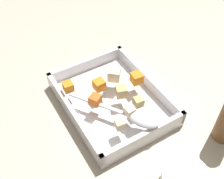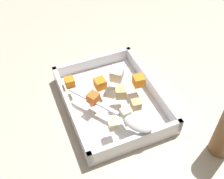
% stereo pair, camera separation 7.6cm
% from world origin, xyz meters
% --- Properties ---
extents(ground_plane, '(4.00, 4.00, 0.00)m').
position_xyz_m(ground_plane, '(0.00, 0.00, 0.00)').
color(ground_plane, '#BCB29E').
extents(baking_dish, '(0.32, 0.25, 0.05)m').
position_xyz_m(baking_dish, '(-0.01, -0.02, 0.02)').
color(baking_dish, silver).
rests_on(baking_dish, ground_plane).
extents(carrot_chunk_near_right, '(0.04, 0.04, 0.03)m').
position_xyz_m(carrot_chunk_near_right, '(-0.00, -0.07, 0.07)').
color(carrot_chunk_near_right, orange).
rests_on(carrot_chunk_near_right, baking_dish).
extents(carrot_chunk_near_left, '(0.03, 0.03, 0.03)m').
position_xyz_m(carrot_chunk_near_left, '(-0.04, -0.04, 0.07)').
color(carrot_chunk_near_left, orange).
rests_on(carrot_chunk_near_left, baking_dish).
extents(carrot_chunk_under_handle, '(0.03, 0.03, 0.03)m').
position_xyz_m(carrot_chunk_under_handle, '(-0.08, -0.11, 0.07)').
color(carrot_chunk_under_handle, orange).
rests_on(carrot_chunk_under_handle, baking_dish).
extents(carrot_chunk_mid_right, '(0.03, 0.03, 0.03)m').
position_xyz_m(carrot_chunk_mid_right, '(-0.01, 0.06, 0.07)').
color(carrot_chunk_mid_right, orange).
rests_on(carrot_chunk_mid_right, baking_dish).
extents(potato_chunk_corner_se, '(0.04, 0.04, 0.03)m').
position_xyz_m(potato_chunk_corner_se, '(0.01, -0.00, 0.07)').
color(potato_chunk_corner_se, tan).
rests_on(potato_chunk_corner_se, baking_dish).
extents(potato_chunk_mid_left, '(0.02, 0.02, 0.02)m').
position_xyz_m(potato_chunk_mid_left, '(0.08, -0.02, 0.06)').
color(potato_chunk_mid_left, beige).
rests_on(potato_chunk_mid_left, baking_dish).
extents(potato_chunk_center, '(0.03, 0.03, 0.02)m').
position_xyz_m(potato_chunk_center, '(0.10, -0.06, 0.06)').
color(potato_chunk_center, beige).
rests_on(potato_chunk_center, baking_dish).
extents(potato_chunk_heap_side, '(0.03, 0.03, 0.02)m').
position_xyz_m(potato_chunk_heap_side, '(0.06, 0.02, 0.06)').
color(potato_chunk_heap_side, tan).
rests_on(potato_chunk_heap_side, baking_dish).
extents(potato_chunk_rim_edge, '(0.05, 0.05, 0.03)m').
position_xyz_m(potato_chunk_rim_edge, '(-0.05, 0.02, 0.07)').
color(potato_chunk_rim_edge, beige).
rests_on(potato_chunk_rim_edge, baking_dish).
extents(serving_spoon, '(0.23, 0.17, 0.02)m').
position_xyz_m(serving_spoon, '(0.10, -0.00, 0.06)').
color(serving_spoon, silver).
rests_on(serving_spoon, baking_dish).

